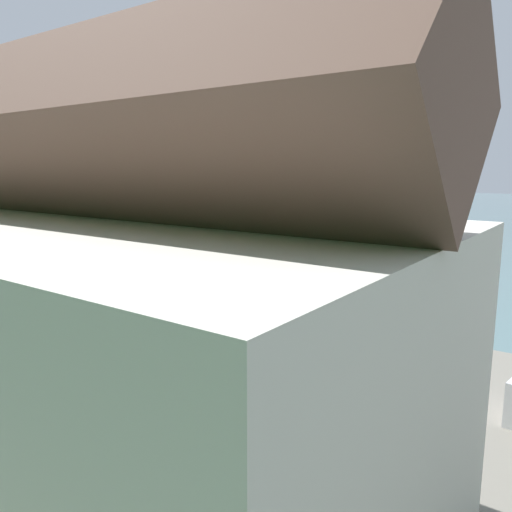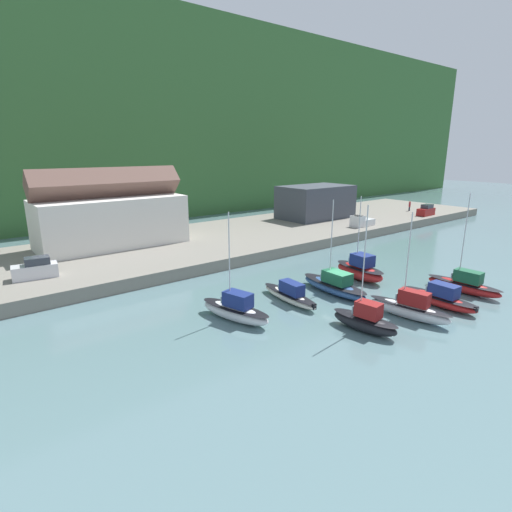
{
  "view_description": "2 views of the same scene",
  "coord_description": "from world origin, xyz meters",
  "px_view_note": "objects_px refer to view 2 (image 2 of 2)",
  "views": [
    {
      "loc": [
        -23.64,
        36.03,
        9.03
      ],
      "look_at": [
        -2.57,
        6.92,
        2.66
      ],
      "focal_mm": 35.0,
      "sensor_mm": 36.0,
      "label": 1
    },
    {
      "loc": [
        -30.25,
        -24.51,
        14.24
      ],
      "look_at": [
        -2.53,
        10.4,
        2.25
      ],
      "focal_mm": 28.0,
      "sensor_mm": 36.0,
      "label": 2
    }
  ],
  "objects_px": {
    "moored_boat_0": "(235,310)",
    "moored_boat_2": "(334,285)",
    "moored_boat_4": "(365,320)",
    "moored_boat_7": "(464,284)",
    "moored_boat_1": "(290,295)",
    "person_on_quay": "(410,206)",
    "parked_car_0": "(426,211)",
    "moored_boat_3": "(360,270)",
    "pickup_truck_0": "(361,221)",
    "moored_boat_6": "(440,298)",
    "moored_boat_5": "(410,308)",
    "parked_car_1": "(36,269)"
  },
  "relations": [
    {
      "from": "moored_boat_4",
      "to": "moored_boat_7",
      "type": "xyz_separation_m",
      "value": [
        15.32,
        -0.77,
        -0.06
      ]
    },
    {
      "from": "pickup_truck_0",
      "to": "moored_boat_4",
      "type": "bearing_deg",
      "value": 126.18
    },
    {
      "from": "parked_car_1",
      "to": "moored_boat_5",
      "type": "bearing_deg",
      "value": -131.5
    },
    {
      "from": "moored_boat_7",
      "to": "parked_car_1",
      "type": "xyz_separation_m",
      "value": [
        -34.01,
        27.62,
        1.48
      ]
    },
    {
      "from": "moored_boat_6",
      "to": "pickup_truck_0",
      "type": "distance_m",
      "value": 32.36
    },
    {
      "from": "moored_boat_3",
      "to": "moored_boat_5",
      "type": "xyz_separation_m",
      "value": [
        -5.47,
        -9.46,
        -0.15
      ]
    },
    {
      "from": "moored_boat_0",
      "to": "person_on_quay",
      "type": "height_order",
      "value": "moored_boat_0"
    },
    {
      "from": "moored_boat_4",
      "to": "moored_boat_5",
      "type": "relative_size",
      "value": 1.1
    },
    {
      "from": "moored_boat_1",
      "to": "moored_boat_3",
      "type": "height_order",
      "value": "moored_boat_3"
    },
    {
      "from": "parked_car_1",
      "to": "pickup_truck_0",
      "type": "height_order",
      "value": "parked_car_1"
    },
    {
      "from": "pickup_truck_0",
      "to": "person_on_quay",
      "type": "height_order",
      "value": "person_on_quay"
    },
    {
      "from": "moored_boat_3",
      "to": "moored_boat_7",
      "type": "bearing_deg",
      "value": -56.05
    },
    {
      "from": "moored_boat_1",
      "to": "moored_boat_7",
      "type": "relative_size",
      "value": 0.76
    },
    {
      "from": "moored_boat_6",
      "to": "moored_boat_3",
      "type": "bearing_deg",
      "value": 88.39
    },
    {
      "from": "moored_boat_1",
      "to": "moored_boat_0",
      "type": "bearing_deg",
      "value": -173.82
    },
    {
      "from": "moored_boat_1",
      "to": "parked_car_0",
      "type": "bearing_deg",
      "value": 20.05
    },
    {
      "from": "moored_boat_3",
      "to": "moored_boat_7",
      "type": "xyz_separation_m",
      "value": [
        4.76,
        -9.38,
        -0.22
      ]
    },
    {
      "from": "moored_boat_3",
      "to": "moored_boat_6",
      "type": "relative_size",
      "value": 1.27
    },
    {
      "from": "moored_boat_6",
      "to": "pickup_truck_0",
      "type": "bearing_deg",
      "value": 52.47
    },
    {
      "from": "moored_boat_2",
      "to": "moored_boat_7",
      "type": "bearing_deg",
      "value": -34.84
    },
    {
      "from": "moored_boat_4",
      "to": "person_on_quay",
      "type": "xyz_separation_m",
      "value": [
        53.03,
        28.27,
        1.6
      ]
    },
    {
      "from": "parked_car_0",
      "to": "moored_boat_2",
      "type": "bearing_deg",
      "value": 106.92
    },
    {
      "from": "moored_boat_4",
      "to": "parked_car_0",
      "type": "xyz_separation_m",
      "value": [
        50.22,
        22.97,
        1.42
      ]
    },
    {
      "from": "moored_boat_0",
      "to": "moored_boat_2",
      "type": "xyz_separation_m",
      "value": [
        11.77,
        -0.82,
        -0.1
      ]
    },
    {
      "from": "moored_boat_0",
      "to": "moored_boat_2",
      "type": "bearing_deg",
      "value": -18.27
    },
    {
      "from": "moored_boat_5",
      "to": "parked_car_1",
      "type": "bearing_deg",
      "value": 122.71
    },
    {
      "from": "moored_boat_5",
      "to": "moored_boat_7",
      "type": "xyz_separation_m",
      "value": [
        10.23,
        0.09,
        -0.07
      ]
    },
    {
      "from": "moored_boat_6",
      "to": "parked_car_1",
      "type": "height_order",
      "value": "parked_car_1"
    },
    {
      "from": "moored_boat_1",
      "to": "moored_boat_6",
      "type": "distance_m",
      "value": 14.0
    },
    {
      "from": "moored_boat_1",
      "to": "moored_boat_2",
      "type": "relative_size",
      "value": 0.81
    },
    {
      "from": "moored_boat_3",
      "to": "moored_boat_7",
      "type": "distance_m",
      "value": 10.52
    },
    {
      "from": "moored_boat_3",
      "to": "pickup_truck_0",
      "type": "bearing_deg",
      "value": 44.21
    },
    {
      "from": "moored_boat_0",
      "to": "parked_car_1",
      "type": "relative_size",
      "value": 2.12
    },
    {
      "from": "moored_boat_2",
      "to": "moored_boat_0",
      "type": "bearing_deg",
      "value": 179.08
    },
    {
      "from": "moored_boat_3",
      "to": "moored_boat_6",
      "type": "bearing_deg",
      "value": -86.79
    },
    {
      "from": "moored_boat_2",
      "to": "moored_boat_3",
      "type": "bearing_deg",
      "value": 15.06
    },
    {
      "from": "moored_boat_3",
      "to": "moored_boat_5",
      "type": "distance_m",
      "value": 10.93
    },
    {
      "from": "moored_boat_3",
      "to": "parked_car_0",
      "type": "distance_m",
      "value": 42.2
    },
    {
      "from": "moored_boat_7",
      "to": "moored_boat_1",
      "type": "bearing_deg",
      "value": 147.79
    },
    {
      "from": "moored_boat_1",
      "to": "person_on_quay",
      "type": "distance_m",
      "value": 56.97
    },
    {
      "from": "moored_boat_2",
      "to": "moored_boat_6",
      "type": "relative_size",
      "value": 1.29
    },
    {
      "from": "moored_boat_4",
      "to": "parked_car_1",
      "type": "bearing_deg",
      "value": 117.36
    },
    {
      "from": "parked_car_1",
      "to": "moored_boat_7",
      "type": "bearing_deg",
      "value": -121.22
    },
    {
      "from": "moored_boat_0",
      "to": "moored_boat_7",
      "type": "bearing_deg",
      "value": -36.26
    },
    {
      "from": "moored_boat_2",
      "to": "moored_boat_4",
      "type": "xyz_separation_m",
      "value": [
        -4.83,
        -7.39,
        0.08
      ]
    },
    {
      "from": "moored_boat_1",
      "to": "moored_boat_2",
      "type": "xyz_separation_m",
      "value": [
        5.18,
        -1.06,
        0.14
      ]
    },
    {
      "from": "moored_boat_1",
      "to": "moored_boat_2",
      "type": "height_order",
      "value": "moored_boat_2"
    },
    {
      "from": "moored_boat_5",
      "to": "person_on_quay",
      "type": "relative_size",
      "value": 4.32
    },
    {
      "from": "moored_boat_6",
      "to": "pickup_truck_0",
      "type": "relative_size",
      "value": 1.53
    },
    {
      "from": "moored_boat_0",
      "to": "person_on_quay",
      "type": "bearing_deg",
      "value": 4.2
    }
  ]
}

